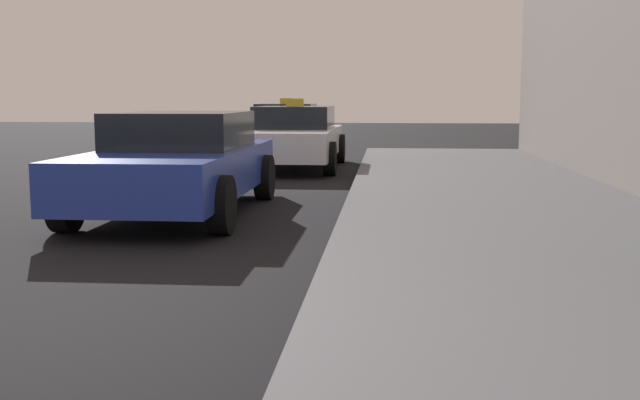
# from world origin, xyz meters

# --- Properties ---
(car_blue) EXTENTS (1.94, 4.46, 1.27)m
(car_blue) POSITION_xyz_m (-0.09, 5.57, 0.65)
(car_blue) COLOR #233899
(car_blue) RESTS_ON ground_plane
(car_white) EXTENTS (1.94, 4.49, 1.43)m
(car_white) POSITION_xyz_m (0.60, 11.84, 0.65)
(car_white) COLOR white
(car_white) RESTS_ON ground_plane
(car_silver) EXTENTS (2.04, 4.25, 1.43)m
(car_silver) POSITION_xyz_m (-0.42, 18.13, 0.65)
(car_silver) COLOR #B7B7BF
(car_silver) RESTS_ON ground_plane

